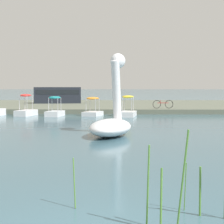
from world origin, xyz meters
name	(u,v)px	position (x,y,z in m)	size (l,w,h in m)	color
shore_bank_far	(115,105)	(0.00, 33.87, 0.19)	(154.96, 20.52, 0.39)	#5B6051
swan_boat	(112,118)	(0.04, 11.22, 0.76)	(2.43, 3.49, 3.71)	white
pedal_boat_yellow	(128,111)	(1.05, 21.64, 0.43)	(1.38, 2.20, 1.54)	white
pedal_boat_orange	(93,110)	(-1.55, 22.18, 0.43)	(1.56, 1.98, 1.40)	white
pedal_boat_teal	(55,111)	(-4.30, 21.73, 0.41)	(1.27, 1.92, 1.47)	white
pedal_boat_red	(26,110)	(-6.55, 22.21, 0.43)	(1.44, 2.13, 1.62)	white
bicycle_parked	(163,104)	(4.04, 25.12, 0.73)	(1.71, 0.30, 0.70)	black
parked_van	(58,94)	(-6.22, 34.68, 1.33)	(5.17, 2.37, 1.74)	#1E232D
reed_clump_foreground	(187,186)	(1.37, 0.83, 0.60)	(3.12, 1.34, 1.55)	#4C7F33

